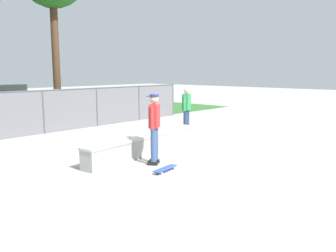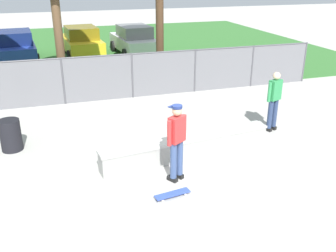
% 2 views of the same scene
% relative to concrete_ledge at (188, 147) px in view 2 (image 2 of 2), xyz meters
% --- Properties ---
extents(ground_plane, '(80.00, 80.00, 0.00)m').
position_rel_concrete_ledge_xyz_m(ground_plane, '(-0.27, -0.59, -0.29)').
color(ground_plane, '#ADAAA3').
extents(grass_strip, '(27.18, 20.00, 0.02)m').
position_rel_concrete_ledge_xyz_m(grass_strip, '(-0.27, 15.66, -0.28)').
color(grass_strip, '#336B2D').
rests_on(grass_strip, ground).
extents(concrete_ledge, '(4.70, 1.04, 0.58)m').
position_rel_concrete_ledge_xyz_m(concrete_ledge, '(0.00, 0.00, 0.00)').
color(concrete_ledge, '#999993').
rests_on(concrete_ledge, ground).
extents(skateboarder, '(0.53, 0.41, 1.84)m').
position_rel_concrete_ledge_xyz_m(skateboarder, '(-0.64, -0.99, 0.74)').
color(skateboarder, black).
rests_on(skateboarder, ground).
extents(skateboard, '(0.82, 0.32, 0.09)m').
position_rel_concrete_ledge_xyz_m(skateboard, '(-0.95, -1.66, -0.22)').
color(skateboard, '#334CB2').
rests_on(skateboard, ground).
extents(chainlink_fence, '(15.25, 0.07, 1.70)m').
position_rel_concrete_ledge_xyz_m(chainlink_fence, '(-0.27, 5.36, 0.64)').
color(chainlink_fence, '#4C4C51').
rests_on(chainlink_fence, ground).
extents(car_blue, '(2.28, 4.33, 1.66)m').
position_rel_concrete_ledge_xyz_m(car_blue, '(-4.79, 12.96, 0.55)').
color(car_blue, '#233D9E').
rests_on(car_blue, ground).
extents(car_yellow, '(2.28, 4.33, 1.66)m').
position_rel_concrete_ledge_xyz_m(car_yellow, '(-1.37, 13.50, 0.55)').
color(car_yellow, gold).
rests_on(car_yellow, ground).
extents(car_white, '(2.28, 4.33, 1.66)m').
position_rel_concrete_ledge_xyz_m(car_white, '(1.53, 13.06, 0.55)').
color(car_white, silver).
rests_on(car_white, ground).
extents(bystander, '(0.57, 0.38, 1.82)m').
position_rel_concrete_ledge_xyz_m(bystander, '(3.06, 0.95, 0.72)').
color(bystander, black).
rests_on(bystander, ground).
extents(trash_bin, '(0.56, 0.56, 0.87)m').
position_rel_concrete_ledge_xyz_m(trash_bin, '(-4.40, 1.85, 0.14)').
color(trash_bin, black).
rests_on(trash_bin, ground).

